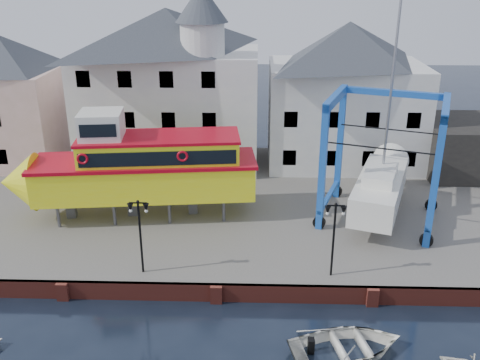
{
  "coord_description": "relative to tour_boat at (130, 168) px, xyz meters",
  "views": [
    {
      "loc": [
        1.96,
        -23.22,
        16.35
      ],
      "look_at": [
        1.0,
        7.0,
        4.0
      ],
      "focal_mm": 40.0,
      "sensor_mm": 36.0,
      "label": 1
    }
  ],
  "objects": [
    {
      "name": "building_pink",
      "position": [
        -12.0,
        9.91,
        1.86
      ],
      "size": [
        8.0,
        7.0,
        10.3
      ],
      "color": "#D1A793",
      "rests_on": "hardstanding"
    },
    {
      "name": "motorboat_b",
      "position": [
        12.14,
        -11.84,
        -4.29
      ],
      "size": [
        5.89,
        4.79,
        1.07
      ],
      "primitive_type": "imported",
      "rotation": [
        0.0,
        0.0,
        1.8
      ],
      "color": "white",
      "rests_on": "ground"
    },
    {
      "name": "tour_boat",
      "position": [
        0.0,
        0.0,
        0.0
      ],
      "size": [
        16.34,
        5.55,
        6.98
      ],
      "rotation": [
        0.0,
        0.0,
        0.11
      ],
      "color": "#59595E",
      "rests_on": "hardstanding"
    },
    {
      "name": "building_white_right",
      "position": [
        15.0,
        10.91,
        2.31
      ],
      "size": [
        12.0,
        8.0,
        11.2
      ],
      "color": "silver",
      "rests_on": "hardstanding"
    },
    {
      "name": "lamp_post_right",
      "position": [
        12.0,
        -6.89,
        -0.12
      ],
      "size": [
        1.12,
        0.32,
        4.2
      ],
      "color": "black",
      "rests_on": "hardstanding"
    },
    {
      "name": "travel_lift",
      "position": [
        16.1,
        0.78,
        -0.75
      ],
      "size": [
        8.56,
        10.39,
        15.28
      ],
      "rotation": [
        0.0,
        0.0,
        -0.34
      ],
      "color": "#1351AE",
      "rests_on": "hardstanding"
    },
    {
      "name": "building_white_main",
      "position": [
        1.13,
        10.3,
        3.05
      ],
      "size": [
        14.0,
        8.3,
        14.0
      ],
      "color": "silver",
      "rests_on": "hardstanding"
    },
    {
      "name": "lamp_post_left",
      "position": [
        2.0,
        -6.89,
        -0.12
      ],
      "size": [
        1.12,
        0.32,
        4.2
      ],
      "color": "black",
      "rests_on": "hardstanding"
    },
    {
      "name": "ground",
      "position": [
        6.0,
        -8.09,
        -4.29
      ],
      "size": [
        140.0,
        140.0,
        0.0
      ],
      "primitive_type": "plane",
      "color": "black",
      "rests_on": "ground"
    },
    {
      "name": "quay_wall",
      "position": [
        6.0,
        -7.99,
        -3.79
      ],
      "size": [
        44.0,
        0.47,
        1.0
      ],
      "color": "maroon",
      "rests_on": "ground"
    },
    {
      "name": "hardstanding",
      "position": [
        6.0,
        2.91,
        -3.79
      ],
      "size": [
        44.0,
        22.0,
        1.0
      ],
      "primitive_type": "cube",
      "color": "#5F5C54",
      "rests_on": "ground"
    },
    {
      "name": "shed_dark",
      "position": [
        25.0,
        8.91,
        -1.29
      ],
      "size": [
        8.0,
        7.0,
        4.0
      ],
      "primitive_type": "cube",
      "color": "black",
      "rests_on": "hardstanding"
    }
  ]
}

